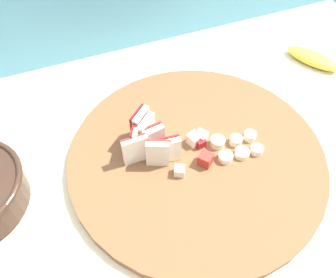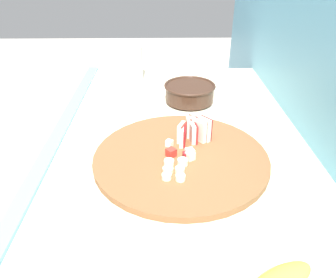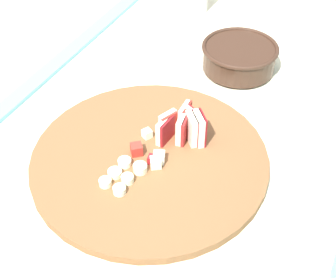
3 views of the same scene
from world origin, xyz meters
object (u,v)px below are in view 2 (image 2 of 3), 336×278
(small_jar, at_px, (135,63))
(ceramic_bowl, at_px, (190,92))
(apple_wedge_fan, at_px, (193,131))
(banana_slice_rows, at_px, (176,169))
(apple_dice_pile, at_px, (181,152))
(cutting_board, at_px, (181,158))

(small_jar, bearing_deg, ceramic_bowl, 42.14)
(apple_wedge_fan, relative_size, banana_slice_rows, 1.10)
(ceramic_bowl, relative_size, small_jar, 1.33)
(apple_wedge_fan, height_order, apple_dice_pile, apple_wedge_fan)
(cutting_board, height_order, apple_dice_pile, apple_dice_pile)
(cutting_board, relative_size, small_jar, 3.33)
(banana_slice_rows, bearing_deg, small_jar, -167.95)
(apple_wedge_fan, distance_m, apple_dice_pile, 0.09)
(cutting_board, bearing_deg, apple_wedge_fan, 153.69)
(cutting_board, distance_m, apple_wedge_fan, 0.09)
(apple_dice_pile, relative_size, banana_slice_rows, 1.03)
(small_jar, bearing_deg, cutting_board, 14.86)
(apple_wedge_fan, height_order, banana_slice_rows, apple_wedge_fan)
(apple_dice_pile, relative_size, small_jar, 0.66)
(cutting_board, height_order, ceramic_bowl, ceramic_bowl)
(cutting_board, height_order, apple_wedge_fan, apple_wedge_fan)
(cutting_board, relative_size, banana_slice_rows, 5.19)
(apple_wedge_fan, distance_m, ceramic_bowl, 0.30)
(banana_slice_rows, bearing_deg, apple_dice_pile, 165.51)
(banana_slice_rows, height_order, small_jar, small_jar)
(apple_wedge_fan, xyz_separation_m, small_jar, (-0.53, -0.20, 0.02))
(apple_wedge_fan, relative_size, small_jar, 0.71)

